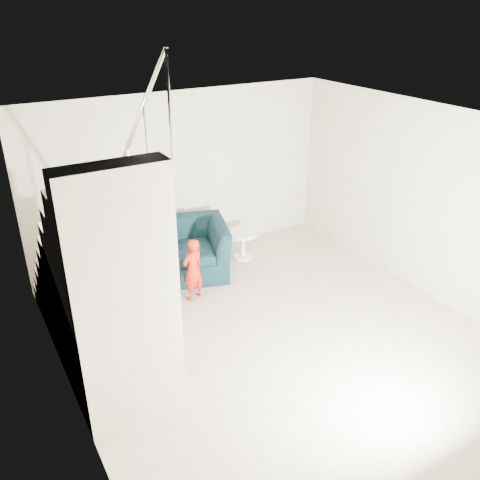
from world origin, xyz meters
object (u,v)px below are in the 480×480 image
side_table (243,241)px  staircase (102,296)px  armchair (186,249)px  toddler (193,270)px

side_table → staircase: (-2.75, -1.58, 0.64)m
side_table → armchair: bearing=179.2°
toddler → staircase: bearing=13.6°
toddler → side_table: size_ratio=2.06×
armchair → toddler: (-0.24, -0.76, 0.06)m
armchair → side_table: bearing=16.8°
staircase → toddler: bearing=29.3°
side_table → staircase: bearing=-150.1°
armchair → staircase: (-1.73, -1.59, 0.54)m
toddler → side_table: toddler is taller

